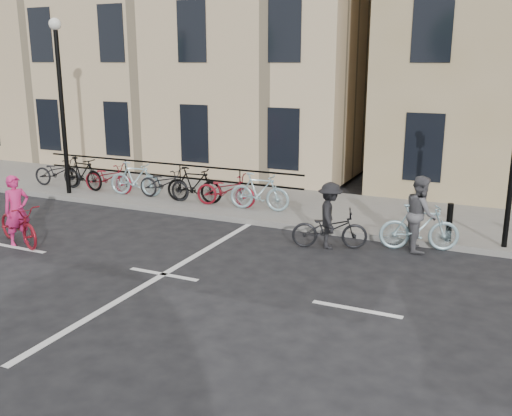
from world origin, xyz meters
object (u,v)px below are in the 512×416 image
at_px(cyclist_grey, 420,221).
at_px(cyclist_dark, 330,222).
at_px(cyclist_pink, 18,221).
at_px(lamp_post, 60,85).

distance_m(cyclist_grey, cyclist_dark, 2.03).
distance_m(cyclist_pink, cyclist_dark, 7.28).
xyz_separation_m(cyclist_pink, cyclist_grey, (8.61, 3.51, 0.13)).
bearing_deg(cyclist_dark, cyclist_grey, -89.52).
bearing_deg(cyclist_dark, cyclist_pink, 93.19).
height_order(lamp_post, cyclist_pink, lamp_post).
relative_size(lamp_post, cyclist_grey, 2.85).
distance_m(lamp_post, cyclist_pink, 5.57).
bearing_deg(lamp_post, cyclist_dark, -8.41).
bearing_deg(cyclist_pink, cyclist_dark, -47.36).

